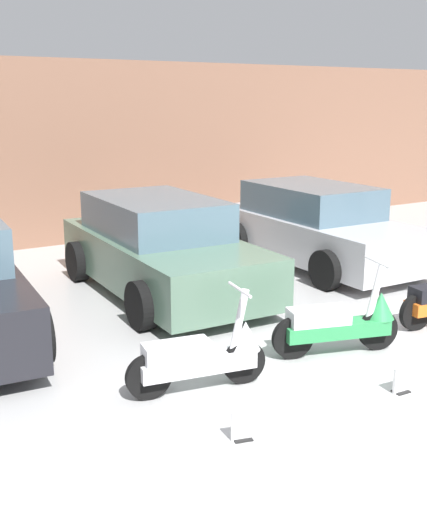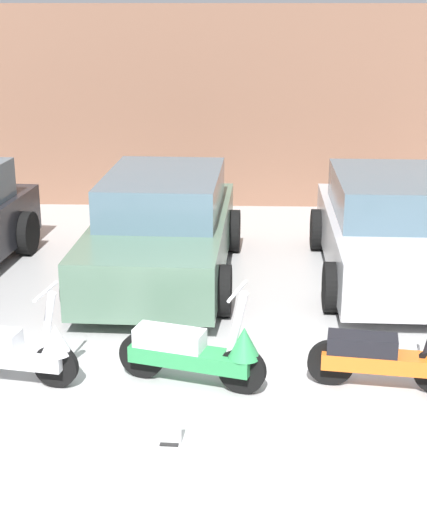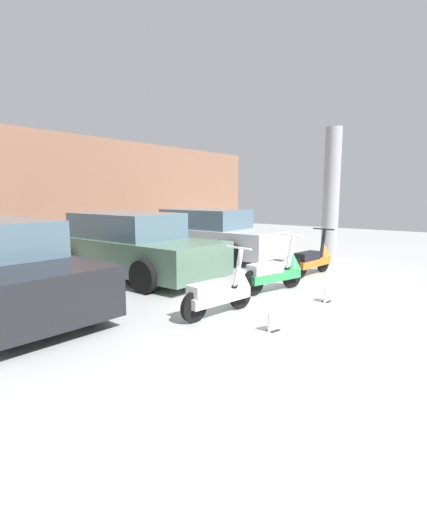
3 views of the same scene
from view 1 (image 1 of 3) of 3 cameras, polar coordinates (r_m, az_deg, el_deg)
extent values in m
plane|color=#B2B2B2|center=(7.01, 15.14, -10.16)|extent=(28.00, 28.00, 0.00)
cube|color=#845B47|center=(13.06, -10.14, 9.09)|extent=(19.60, 0.12, 3.54)
cylinder|color=black|center=(6.53, 2.70, -9.38)|extent=(0.45, 0.15, 0.45)
cylinder|color=black|center=(6.22, -5.80, -10.65)|extent=(0.45, 0.15, 0.45)
cube|color=silver|center=(6.34, -1.44, -9.57)|extent=(1.19, 0.47, 0.16)
cube|color=white|center=(6.21, -3.29, -8.44)|extent=(0.69, 0.37, 0.17)
cylinder|color=white|center=(6.35, 2.31, -5.72)|extent=(0.22, 0.11, 0.63)
cylinder|color=white|center=(6.25, 2.34, -3.00)|extent=(0.12, 0.51, 0.03)
cone|color=silver|center=(6.43, 2.87, -7.07)|extent=(0.35, 0.35, 0.29)
cylinder|color=black|center=(7.58, 14.39, -6.37)|extent=(0.47, 0.21, 0.47)
cylinder|color=black|center=(7.15, 7.05, -7.27)|extent=(0.47, 0.21, 0.47)
cube|color=#2D8C4C|center=(7.33, 10.85, -6.40)|extent=(1.25, 0.62, 0.16)
cube|color=white|center=(7.18, 9.33, -5.29)|extent=(0.73, 0.46, 0.18)
cylinder|color=white|center=(7.41, 14.23, -3.00)|extent=(0.23, 0.14, 0.66)
cylinder|color=white|center=(7.32, 14.39, -0.53)|extent=(0.19, 0.53, 0.03)
cone|color=#2D8C4C|center=(7.50, 14.65, -4.26)|extent=(0.39, 0.39, 0.30)
cylinder|color=black|center=(8.33, 17.54, -4.80)|extent=(0.46, 0.14, 0.45)
cylinder|color=black|center=(7.21, -15.26, -6.78)|extent=(0.27, 0.65, 0.64)
cylinder|color=black|center=(9.65, -18.48, -1.78)|extent=(0.27, 0.65, 0.64)
cube|color=#51705B|center=(9.40, -4.52, -0.28)|extent=(1.86, 4.16, 0.68)
cube|color=slate|center=(9.49, -5.22, 3.61)|extent=(1.59, 2.35, 0.54)
cylinder|color=black|center=(8.80, 4.28, -2.62)|extent=(0.24, 0.63, 0.63)
cylinder|color=black|center=(7.99, -6.41, -4.37)|extent=(0.24, 0.63, 0.63)
cylinder|color=black|center=(10.93, -3.11, 0.66)|extent=(0.24, 0.63, 0.63)
cylinder|color=black|center=(10.29, -11.99, -0.45)|extent=(0.24, 0.63, 0.63)
cube|color=#B7B7BC|center=(11.16, 9.35, 1.77)|extent=(1.76, 4.06, 0.67)
cube|color=slate|center=(11.24, 8.69, 4.98)|extent=(1.52, 2.28, 0.53)
cylinder|color=black|center=(10.91, 17.00, 0.01)|extent=(0.22, 0.62, 0.61)
cylinder|color=black|center=(9.74, 10.00, -1.21)|extent=(0.22, 0.62, 0.61)
cylinder|color=black|center=(12.69, 8.79, 2.32)|extent=(0.22, 0.62, 0.61)
cylinder|color=black|center=(11.69, 2.13, 1.50)|extent=(0.22, 0.62, 0.61)
cube|color=black|center=(5.62, 2.58, -15.90)|extent=(0.19, 0.16, 0.01)
cube|color=white|center=(5.56, 2.59, -14.79)|extent=(0.20, 0.08, 0.26)
cube|color=black|center=(6.67, 16.32, -11.48)|extent=(0.17, 0.13, 0.01)
cube|color=white|center=(6.62, 16.39, -10.51)|extent=(0.20, 0.04, 0.26)
camera|label=2|loc=(5.55, 80.68, 10.89)|focal=55.00mm
camera|label=3|loc=(2.70, -75.22, -17.38)|focal=28.00mm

